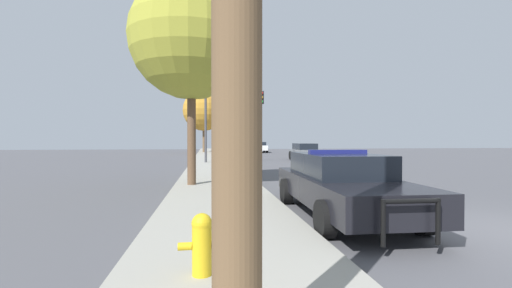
% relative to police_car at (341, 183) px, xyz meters
% --- Properties ---
extents(ground_plane, '(110.00, 110.00, 0.00)m').
position_rel_police_car_xyz_m(ground_plane, '(2.50, -1.73, -0.74)').
color(ground_plane, '#4F4F54').
extents(sidewalk_left, '(3.00, 110.00, 0.13)m').
position_rel_police_car_xyz_m(sidewalk_left, '(-2.60, -1.73, -0.68)').
color(sidewalk_left, '#99968C').
rests_on(sidewalk_left, ground_plane).
extents(police_car, '(2.15, 5.36, 1.48)m').
position_rel_police_car_xyz_m(police_car, '(0.00, 0.00, 0.00)').
color(police_car, black).
rests_on(police_car, ground_plane).
extents(fire_hydrant, '(0.55, 0.24, 0.72)m').
position_rel_police_car_xyz_m(fire_hydrant, '(-3.02, -3.28, -0.23)').
color(fire_hydrant, gold).
rests_on(fire_hydrant, sidewalk_left).
extents(traffic_light, '(4.14, 0.35, 5.14)m').
position_rel_police_car_xyz_m(traffic_light, '(-1.42, 16.56, 3.05)').
color(traffic_light, '#424247').
rests_on(traffic_light, sidewalk_left).
extents(car_background_oncoming, '(1.98, 4.53, 1.38)m').
position_rel_police_car_xyz_m(car_background_oncoming, '(4.98, 19.81, -0.00)').
color(car_background_oncoming, slate).
rests_on(car_background_oncoming, ground_plane).
extents(car_background_distant, '(2.16, 4.70, 1.37)m').
position_rel_police_car_xyz_m(car_background_distant, '(3.74, 36.85, -0.01)').
color(car_background_distant, silver).
rests_on(car_background_distant, ground_plane).
extents(tree_sidewalk_far, '(5.19, 5.19, 7.84)m').
position_rel_police_car_xyz_m(tree_sidewalk_far, '(-3.40, 35.95, 4.63)').
color(tree_sidewalk_far, brown).
rests_on(tree_sidewalk_far, sidewalk_left).
extents(tree_sidewalk_near, '(4.28, 4.28, 7.26)m').
position_rel_police_car_xyz_m(tree_sidewalk_near, '(-3.50, 4.87, 4.50)').
color(tree_sidewalk_near, brown).
rests_on(tree_sidewalk_near, sidewalk_left).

